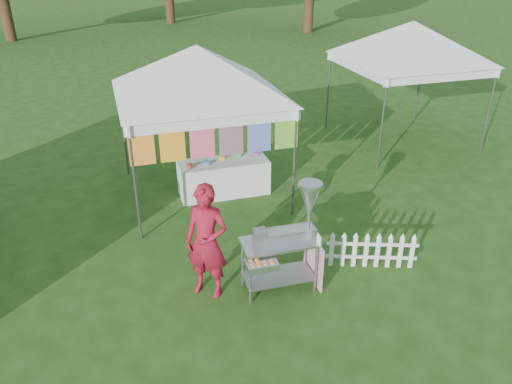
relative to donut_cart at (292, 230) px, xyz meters
name	(u,v)px	position (x,y,z in m)	size (l,w,h in m)	color
ground	(253,294)	(-0.58, -0.01, -0.99)	(120.00, 120.00, 0.00)	#224012
canopy_main	(196,45)	(-0.58, 3.48, 2.00)	(4.24, 4.24, 3.45)	#59595E
canopy_right	(414,21)	(4.92, 4.98, 2.01)	(4.24, 4.24, 3.45)	#59595E
donut_cart	(292,230)	(0.00, 0.00, 0.00)	(1.22, 0.80, 1.68)	gray
vendor	(207,242)	(-1.19, 0.24, -0.11)	(0.64, 0.42, 1.75)	maroon
picket_fence	(372,251)	(1.41, 0.10, -0.70)	(1.36, 0.51, 0.56)	white
display_table	(224,177)	(-0.18, 3.35, -0.63)	(1.80, 0.70, 0.71)	white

